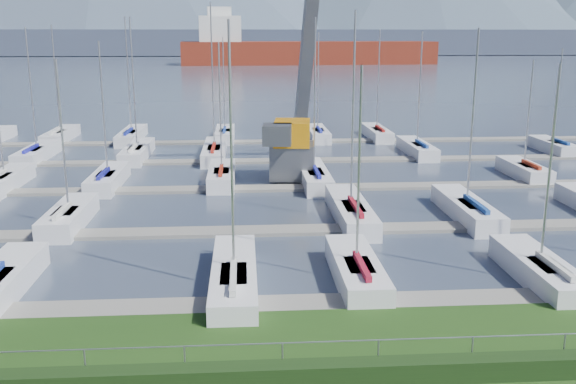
{
  "coord_description": "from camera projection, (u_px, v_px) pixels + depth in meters",
  "views": [
    {
      "loc": [
        -2.06,
        -17.97,
        10.47
      ],
      "look_at": [
        0.0,
        12.0,
        3.0
      ],
      "focal_mm": 40.0,
      "sensor_mm": 36.0,
      "label": 1
    }
  ],
  "objects": [
    {
      "name": "sailboat_fleet",
      "position": [
        224.0,
        106.0,
        46.02
      ],
      "size": [
        75.29,
        49.44,
        13.49
      ],
      "color": "navy",
      "rests_on": "water"
    },
    {
      "name": "water",
      "position": [
        248.0,
        59.0,
        271.88
      ],
      "size": [
        800.0,
        540.0,
        0.2
      ],
      "primitive_type": "cube",
      "color": "#3E495B"
    },
    {
      "name": "docks",
      "position": [
        274.0,
        189.0,
        45.29
      ],
      "size": [
        90.0,
        41.6,
        0.25
      ],
      "color": "gray",
      "rests_on": "water"
    },
    {
      "name": "hedge",
      "position": [
        316.0,
        374.0,
        19.59
      ],
      "size": [
        80.0,
        0.7,
        0.7
      ],
      "primitive_type": "cube",
      "color": "#1B3212",
      "rests_on": "grass"
    },
    {
      "name": "foothill",
      "position": [
        247.0,
        42.0,
        338.1
      ],
      "size": [
        900.0,
        80.0,
        12.0
      ],
      "primitive_type": "cube",
      "color": "#40495E",
      "rests_on": "water"
    },
    {
      "name": "cargo_ship_mid",
      "position": [
        296.0,
        53.0,
        225.43
      ],
      "size": [
        89.76,
        24.13,
        21.5
      ],
      "rotation": [
        0.0,
        0.0,
        0.07
      ],
      "color": "maroon",
      "rests_on": "water"
    },
    {
      "name": "crane",
      "position": [
        297.0,
        103.0,
        48.04
      ],
      "size": [
        4.99,
        13.33,
        22.35
      ],
      "rotation": [
        0.0,
        0.0,
        -0.11
      ],
      "color": "slate",
      "rests_on": "water"
    },
    {
      "name": "fence",
      "position": [
        315.0,
        342.0,
        19.78
      ],
      "size": [
        80.0,
        0.04,
        0.04
      ],
      "primitive_type": "cylinder",
      "rotation": [
        0.0,
        1.57,
        0.0
      ],
      "color": "#92949A",
      "rests_on": "grass"
    }
  ]
}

